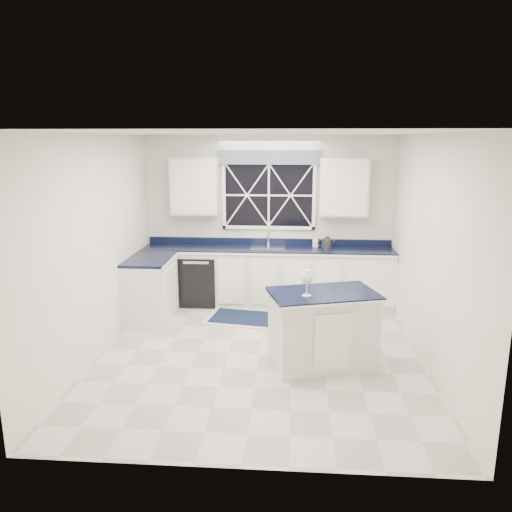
# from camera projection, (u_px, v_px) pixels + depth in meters

# --- Properties ---
(ground) EXTENTS (4.50, 4.50, 0.00)m
(ground) POSITION_uv_depth(u_px,v_px,m) (259.00, 354.00, 6.26)
(ground) COLOR beige
(ground) RESTS_ON ground
(back_wall) EXTENTS (4.00, 0.10, 2.70)m
(back_wall) POSITION_uv_depth(u_px,v_px,m) (269.00, 219.00, 8.14)
(back_wall) COLOR beige
(back_wall) RESTS_ON ground
(base_cabinets) EXTENTS (3.99, 1.60, 0.90)m
(base_cabinets) POSITION_uv_depth(u_px,v_px,m) (246.00, 280.00, 7.92)
(base_cabinets) COLOR silver
(base_cabinets) RESTS_ON ground
(countertop) EXTENTS (3.98, 0.64, 0.04)m
(countertop) POSITION_uv_depth(u_px,v_px,m) (268.00, 249.00, 7.95)
(countertop) COLOR black
(countertop) RESTS_ON base_cabinets
(dishwasher) EXTENTS (0.60, 0.58, 0.82)m
(dishwasher) POSITION_uv_depth(u_px,v_px,m) (200.00, 279.00, 8.14)
(dishwasher) COLOR black
(dishwasher) RESTS_ON ground
(window) EXTENTS (1.65, 0.09, 1.26)m
(window) POSITION_uv_depth(u_px,v_px,m) (269.00, 190.00, 7.98)
(window) COLOR black
(window) RESTS_ON ground
(upper_cabinets) EXTENTS (3.10, 0.34, 0.90)m
(upper_cabinets) POSITION_uv_depth(u_px,v_px,m) (268.00, 187.00, 7.85)
(upper_cabinets) COLOR silver
(upper_cabinets) RESTS_ON ground
(faucet) EXTENTS (0.05, 0.20, 0.30)m
(faucet) POSITION_uv_depth(u_px,v_px,m) (268.00, 236.00, 8.09)
(faucet) COLOR silver
(faucet) RESTS_ON countertop
(island) EXTENTS (1.37, 1.04, 0.91)m
(island) POSITION_uv_depth(u_px,v_px,m) (322.00, 329.00, 5.87)
(island) COLOR silver
(island) RESTS_ON ground
(rug) EXTENTS (1.38, 0.96, 0.02)m
(rug) POSITION_uv_depth(u_px,v_px,m) (250.00, 318.00, 7.48)
(rug) COLOR beige
(rug) RESTS_ON ground
(kettle) EXTENTS (0.28, 0.18, 0.20)m
(kettle) POSITION_uv_depth(u_px,v_px,m) (327.00, 242.00, 7.93)
(kettle) COLOR #303133
(kettle) RESTS_ON countertop
(wine_glass) EXTENTS (0.13, 0.13, 0.30)m
(wine_glass) POSITION_uv_depth(u_px,v_px,m) (307.00, 278.00, 5.58)
(wine_glass) COLOR white
(wine_glass) RESTS_ON island
(soap_bottle) EXTENTS (0.09, 0.09, 0.18)m
(soap_bottle) POSITION_uv_depth(u_px,v_px,m) (315.00, 241.00, 8.00)
(soap_bottle) COLOR silver
(soap_bottle) RESTS_ON countertop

